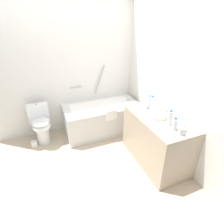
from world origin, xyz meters
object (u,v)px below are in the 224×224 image
Objects in this scene: water_bottle_1 at (170,118)px; drinking_glass_0 at (183,128)px; sink_faucet at (167,113)px; drinking_glass_3 at (146,106)px; bathtub at (102,117)px; toilet at (41,124)px; water_bottle_2 at (150,102)px; drinking_glass_2 at (181,131)px; sink_basin at (157,115)px; water_bottle_0 at (175,124)px; drinking_glass_1 at (144,103)px; toilet_paper_roll at (34,144)px; water_bottle_3 at (152,103)px.

water_bottle_1 reaches higher than drinking_glass_0.
sink_faucet is 0.37m from drinking_glass_3.
bathtub is 2.02× the size of toilet.
water_bottle_2 is 2.26× the size of drinking_glass_2.
drinking_glass_2 is at bearing -90.41° from sink_basin.
sink_faucet is 1.58× the size of drinking_glass_3.
water_bottle_0 reaches higher than sink_basin.
bathtub is 18.81× the size of drinking_glass_1.
sink_basin is 0.41m from water_bottle_0.
drinking_glass_2 reaches higher than toilet.
toilet_paper_roll is at bearing 138.73° from drinking_glass_2.
drinking_glass_3 is at bearing -23.83° from toilet_paper_roll.
water_bottle_1 is (0.51, -1.43, 0.62)m from bathtub.
water_bottle_2 is 0.84m from drinking_glass_2.
toilet is at bearing 150.13° from water_bottle_3.
water_bottle_3 is at bearing -81.60° from drinking_glass_1.
drinking_glass_1 is (-0.17, 0.41, 0.01)m from sink_faucet.
drinking_glass_1 reaches higher than toilet.
drinking_glass_3 is (-0.04, -0.11, 0.01)m from drinking_glass_1.
drinking_glass_0 is 1.25× the size of drinking_glass_1.
water_bottle_1 is at bearing 86.15° from drinking_glass_2.
drinking_glass_1 is (0.02, 0.41, 0.01)m from sink_basin.
toilet_paper_roll is (-1.88, 1.65, -0.82)m from drinking_glass_2.
sink_faucet is 1.55× the size of drinking_glass_2.
water_bottle_1 is at bearing -90.53° from drinking_glass_1.
drinking_glass_0 is at bearing -39.10° from toilet_paper_roll.
water_bottle_0 is at bearing -92.04° from drinking_glass_1.
drinking_glass_2 is at bearing -93.90° from water_bottle_3.
water_bottle_0 reaches higher than drinking_glass_2.
sink_basin is (1.70, -1.23, 0.46)m from toilet.
water_bottle_1 is (0.02, 0.13, 0.02)m from water_bottle_0.
water_bottle_2 is at bearing -71.54° from drinking_glass_1.
sink_basin is 1.33× the size of water_bottle_1.
sink_faucet is 0.80× the size of water_bottle_0.
water_bottle_1 is 0.50m from water_bottle_3.
drinking_glass_3 reaches higher than toilet_paper_roll.
drinking_glass_0 is (0.57, -1.63, 0.56)m from bathtub.
water_bottle_3 is at bearing 86.08° from water_bottle_1.
drinking_glass_0 is at bearing -88.62° from water_bottle_2.
toilet_paper_roll is at bearing 156.17° from drinking_glass_3.
drinking_glass_3 is (-0.03, 0.57, -0.06)m from water_bottle_1.
toilet is at bearing 134.02° from drinking_glass_2.
drinking_glass_3 reaches higher than drinking_glass_1.
water_bottle_2 reaches higher than drinking_glass_0.
water_bottle_1 reaches higher than drinking_glass_1.
drinking_glass_1 is at bearing 89.47° from water_bottle_1.
water_bottle_1 reaches higher than toilet.
drinking_glass_1 is at bearing 70.10° from drinking_glass_3.
toilet_paper_roll is at bearing 151.51° from sink_faucet.
toilet_paper_roll is at bearing 159.50° from drinking_glass_1.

